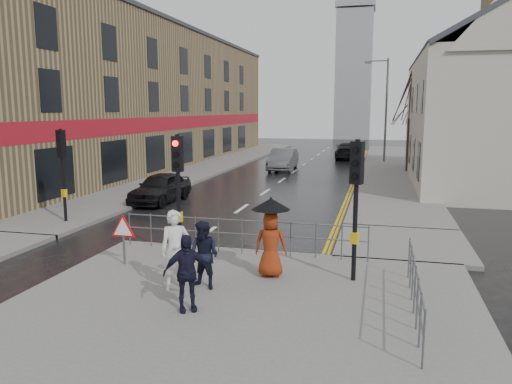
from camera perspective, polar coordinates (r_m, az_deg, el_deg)
The scene contains 24 objects.
ground at distance 14.63m, azimuth -9.70°, elevation -7.48°, with size 120.00×120.00×0.00m, color black.
near_pavement at distance 10.53m, azimuth -2.16°, elevation -13.79°, with size 10.00×9.00×0.14m, color #605E5B.
left_pavement at distance 38.05m, azimuth -4.76°, elevation 3.12°, with size 4.00×44.00×0.14m, color #605E5B.
right_pavement at distance 38.02m, azimuth 15.18°, elevation 2.82°, with size 4.00×40.00×0.14m, color #605E5B.
pavement_bridge_right at distance 16.34m, azimuth 16.39°, elevation -5.68°, with size 4.00×4.20×0.14m, color #605E5B.
building_left_terrace at distance 39.05m, azimuth -13.13°, elevation 10.31°, with size 8.00×42.00×10.00m, color #8E7752.
building_right_cream at distance 31.43m, azimuth 25.97°, elevation 9.50°, with size 9.00×16.40×10.10m.
church_tower at distance 75.06m, azimuth 11.11°, elevation 12.89°, with size 5.00×5.00×18.00m, color #919399.
traffic_signal_near_left at distance 14.22m, azimuth -8.92°, elevation 2.19°, with size 0.28×0.27×3.40m.
traffic_signal_near_right at distance 11.93m, azimuth 11.38°, elevation 0.74°, with size 0.34×0.33×3.40m.
traffic_signal_far_left at distance 19.46m, azimuth -21.28°, elevation 3.58°, with size 0.34×0.33×3.40m.
guard_railing_front at distance 14.31m, azimuth -1.63°, elevation -4.17°, with size 7.14×0.04×1.00m.
guard_railing_side at distance 10.62m, azimuth 17.75°, elevation -9.57°, with size 0.04×4.54×1.00m.
warning_sign at distance 13.67m, azimuth -14.94°, elevation -4.35°, with size 0.80×0.07×1.35m.
street_lamp at distance 40.79m, azimuth 14.42°, elevation 9.80°, with size 1.83×0.25×8.00m.
tree_near at distance 34.85m, azimuth 17.29°, elevation 10.50°, with size 2.40×2.40×6.58m.
tree_far at distance 42.85m, azimuth 17.35°, elevation 9.26°, with size 2.40×2.40×5.64m.
pedestrian_a at distance 11.58m, azimuth -9.21°, elevation -6.56°, with size 0.67×0.44×1.83m, color silver.
pedestrian_b at distance 11.55m, azimuth -5.96°, elevation -7.20°, with size 0.76×0.60×1.57m, color black.
pedestrian_with_umbrella at distance 12.24m, azimuth 1.70°, elevation -4.71°, with size 0.96×0.96×1.96m.
pedestrian_d at distance 10.36m, azimuth -8.01°, elevation -9.14°, with size 0.94×0.39×1.60m, color black.
car_parked at distance 23.22m, azimuth -10.87°, elevation 0.49°, with size 1.62×4.03×1.37m, color black.
car_mid at distance 35.09m, azimuth 3.10°, elevation 3.73°, with size 1.60×4.57×1.51m, color #4C4F52.
car_far at distance 43.90m, azimuth 10.47°, elevation 4.67°, with size 2.00×4.91×1.42m, color black.
Camera 1 is at (5.73, -12.79, 4.22)m, focal length 35.00 mm.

